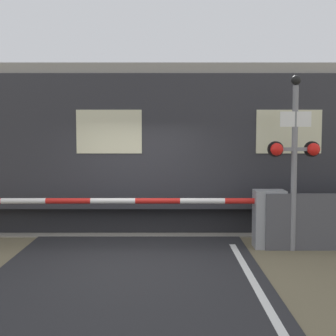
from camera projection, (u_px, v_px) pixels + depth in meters
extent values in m
plane|color=#6B6047|center=(132.00, 259.00, 8.38)|extent=(80.00, 80.00, 0.00)
cube|color=gray|center=(142.00, 222.00, 11.69)|extent=(36.00, 3.20, 0.03)
cube|color=#595451|center=(140.00, 226.00, 10.96)|extent=(36.00, 0.08, 0.10)
cube|color=#595451|center=(143.00, 215.00, 12.40)|extent=(36.00, 0.08, 0.10)
cube|color=black|center=(116.00, 211.00, 11.66)|extent=(12.91, 2.54, 0.60)
cube|color=#2D2D33|center=(116.00, 140.00, 11.52)|extent=(14.03, 2.99, 2.92)
cube|color=gray|center=(115.00, 76.00, 11.40)|extent=(13.75, 2.75, 0.24)
cube|color=beige|center=(288.00, 132.00, 10.02)|extent=(1.40, 0.02, 0.93)
cube|color=beige|center=(108.00, 132.00, 10.01)|extent=(1.40, 0.02, 0.93)
cube|color=gray|center=(268.00, 219.00, 9.18)|extent=(0.60, 0.44, 1.14)
cylinder|color=gray|center=(268.00, 201.00, 9.15)|extent=(0.16, 0.16, 0.18)
cylinder|color=red|center=(246.00, 201.00, 9.15)|extent=(0.88, 0.11, 0.11)
cylinder|color=white|center=(201.00, 201.00, 9.15)|extent=(0.88, 0.11, 0.11)
cylinder|color=red|center=(157.00, 201.00, 9.15)|extent=(0.88, 0.11, 0.11)
cylinder|color=white|center=(112.00, 201.00, 9.15)|extent=(0.88, 0.11, 0.11)
cylinder|color=red|center=(67.00, 201.00, 9.15)|extent=(0.88, 0.11, 0.11)
cylinder|color=white|center=(22.00, 201.00, 9.14)|extent=(0.88, 0.11, 0.11)
cylinder|color=gray|center=(293.00, 169.00, 8.88)|extent=(0.11, 0.11, 3.14)
cube|color=gray|center=(293.00, 149.00, 8.85)|extent=(0.82, 0.07, 0.07)
sphere|color=red|center=(276.00, 149.00, 8.80)|extent=(0.24, 0.24, 0.24)
sphere|color=red|center=(313.00, 149.00, 8.81)|extent=(0.24, 0.24, 0.24)
cylinder|color=black|center=(274.00, 149.00, 8.91)|extent=(0.30, 0.06, 0.30)
cylinder|color=black|center=(311.00, 149.00, 8.91)|extent=(0.30, 0.06, 0.30)
cube|color=white|center=(295.00, 119.00, 8.77)|extent=(0.58, 0.02, 0.29)
sphere|color=black|center=(295.00, 80.00, 8.75)|extent=(0.18, 0.18, 0.18)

